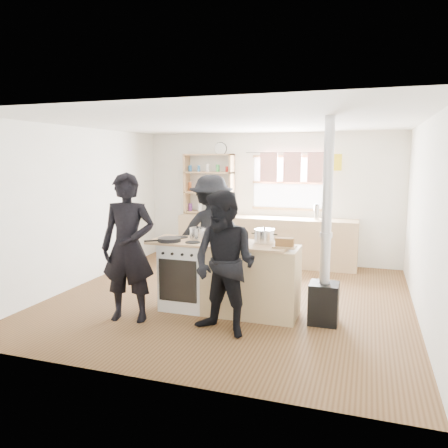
{
  "coord_description": "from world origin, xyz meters",
  "views": [
    {
      "loc": [
        1.83,
        -5.84,
        2.01
      ],
      "look_at": [
        -0.07,
        -0.1,
        1.1
      ],
      "focal_mm": 35.0,
      "sensor_mm": 36.0,
      "label": 1
    }
  ],
  "objects_px": {
    "skillet_greens": "(169,239)",
    "stockpot_counter": "(264,236)",
    "cooking_island": "(229,277)",
    "person_far": "(211,233)",
    "person_near_right": "(225,264)",
    "stockpot_stove": "(198,233)",
    "flue_heater": "(325,272)",
    "person_near_left": "(128,248)",
    "roast_tray": "(231,239)",
    "bread_board": "(285,244)",
    "thermos": "(316,212)"
  },
  "relations": [
    {
      "from": "skillet_greens",
      "to": "stockpot_counter",
      "type": "height_order",
      "value": "stockpot_counter"
    },
    {
      "from": "cooking_island",
      "to": "person_far",
      "type": "relative_size",
      "value": 1.11
    },
    {
      "from": "stockpot_counter",
      "to": "person_near_right",
      "type": "relative_size",
      "value": 0.16
    },
    {
      "from": "skillet_greens",
      "to": "stockpot_stove",
      "type": "bearing_deg",
      "value": 45.65
    },
    {
      "from": "flue_heater",
      "to": "stockpot_counter",
      "type": "bearing_deg",
      "value": 169.32
    },
    {
      "from": "person_near_left",
      "to": "person_near_right",
      "type": "height_order",
      "value": "person_near_left"
    },
    {
      "from": "stockpot_counter",
      "to": "person_near_right",
      "type": "bearing_deg",
      "value": -106.88
    },
    {
      "from": "person_near_left",
      "to": "person_far",
      "type": "height_order",
      "value": "person_near_left"
    },
    {
      "from": "flue_heater",
      "to": "stockpot_stove",
      "type": "bearing_deg",
      "value": 175.39
    },
    {
      "from": "stockpot_stove",
      "to": "stockpot_counter",
      "type": "bearing_deg",
      "value": 0.68
    },
    {
      "from": "roast_tray",
      "to": "flue_heater",
      "type": "distance_m",
      "value": 1.27
    },
    {
      "from": "flue_heater",
      "to": "person_near_right",
      "type": "relative_size",
      "value": 1.51
    },
    {
      "from": "person_far",
      "to": "bread_board",
      "type": "bearing_deg",
      "value": 119.29
    },
    {
      "from": "roast_tray",
      "to": "person_near_left",
      "type": "height_order",
      "value": "person_near_left"
    },
    {
      "from": "cooking_island",
      "to": "skillet_greens",
      "type": "relative_size",
      "value": 4.63
    },
    {
      "from": "bread_board",
      "to": "person_near_right",
      "type": "bearing_deg",
      "value": -131.53
    },
    {
      "from": "thermos",
      "to": "stockpot_counter",
      "type": "xyz_separation_m",
      "value": [
        -0.36,
        -2.64,
        -0.01
      ]
    },
    {
      "from": "roast_tray",
      "to": "stockpot_stove",
      "type": "height_order",
      "value": "stockpot_stove"
    },
    {
      "from": "flue_heater",
      "to": "roast_tray",
      "type": "bearing_deg",
      "value": 175.68
    },
    {
      "from": "stockpot_counter",
      "to": "flue_heater",
      "type": "distance_m",
      "value": 0.89
    },
    {
      "from": "flue_heater",
      "to": "cooking_island",
      "type": "bearing_deg",
      "value": 179.02
    },
    {
      "from": "bread_board",
      "to": "flue_heater",
      "type": "xyz_separation_m",
      "value": [
        0.48,
        0.07,
        -0.33
      ]
    },
    {
      "from": "roast_tray",
      "to": "stockpot_counter",
      "type": "height_order",
      "value": "stockpot_counter"
    },
    {
      "from": "roast_tray",
      "to": "stockpot_stove",
      "type": "xyz_separation_m",
      "value": [
        -0.49,
        0.05,
        0.04
      ]
    },
    {
      "from": "skillet_greens",
      "to": "flue_heater",
      "type": "relative_size",
      "value": 0.17
    },
    {
      "from": "cooking_island",
      "to": "roast_tray",
      "type": "distance_m",
      "value": 0.51
    },
    {
      "from": "stockpot_counter",
      "to": "bread_board",
      "type": "relative_size",
      "value": 0.95
    },
    {
      "from": "thermos",
      "to": "roast_tray",
      "type": "distance_m",
      "value": 2.81
    },
    {
      "from": "person_near_right",
      "to": "person_far",
      "type": "bearing_deg",
      "value": 131.29
    },
    {
      "from": "cooking_island",
      "to": "roast_tray",
      "type": "bearing_deg",
      "value": 85.6
    },
    {
      "from": "person_near_right",
      "to": "stockpot_stove",
      "type": "bearing_deg",
      "value": 144.65
    },
    {
      "from": "cooking_island",
      "to": "roast_tray",
      "type": "xyz_separation_m",
      "value": [
        0.01,
        0.07,
        0.5
      ]
    },
    {
      "from": "stockpot_stove",
      "to": "stockpot_counter",
      "type": "xyz_separation_m",
      "value": [
        0.92,
        0.01,
        0.01
      ]
    },
    {
      "from": "roast_tray",
      "to": "person_near_left",
      "type": "relative_size",
      "value": 0.22
    },
    {
      "from": "flue_heater",
      "to": "person_near_right",
      "type": "bearing_deg",
      "value": -146.17
    },
    {
      "from": "cooking_island",
      "to": "skillet_greens",
      "type": "bearing_deg",
      "value": -167.25
    },
    {
      "from": "cooking_island",
      "to": "skillet_greens",
      "type": "xyz_separation_m",
      "value": [
        -0.76,
        -0.17,
        0.49
      ]
    },
    {
      "from": "cooking_island",
      "to": "bread_board",
      "type": "relative_size",
      "value": 7.01
    },
    {
      "from": "cooking_island",
      "to": "flue_heater",
      "type": "height_order",
      "value": "flue_heater"
    },
    {
      "from": "cooking_island",
      "to": "flue_heater",
      "type": "bearing_deg",
      "value": -0.98
    },
    {
      "from": "roast_tray",
      "to": "skillet_greens",
      "type": "bearing_deg",
      "value": -162.4
    },
    {
      "from": "stockpot_stove",
      "to": "roast_tray",
      "type": "bearing_deg",
      "value": -5.35
    },
    {
      "from": "roast_tray",
      "to": "person_near_left",
      "type": "distance_m",
      "value": 1.32
    },
    {
      "from": "bread_board",
      "to": "person_near_left",
      "type": "height_order",
      "value": "person_near_left"
    },
    {
      "from": "bread_board",
      "to": "person_near_left",
      "type": "relative_size",
      "value": 0.15
    },
    {
      "from": "thermos",
      "to": "skillet_greens",
      "type": "bearing_deg",
      "value": -118.03
    },
    {
      "from": "flue_heater",
      "to": "person_far",
      "type": "bearing_deg",
      "value": 153.1
    },
    {
      "from": "skillet_greens",
      "to": "roast_tray",
      "type": "relative_size",
      "value": 1.05
    },
    {
      "from": "cooking_island",
      "to": "person_far",
      "type": "bearing_deg",
      "value": 122.52
    },
    {
      "from": "skillet_greens",
      "to": "person_near_right",
      "type": "height_order",
      "value": "person_near_right"
    }
  ]
}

